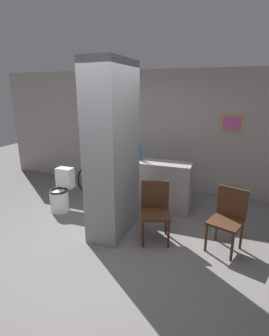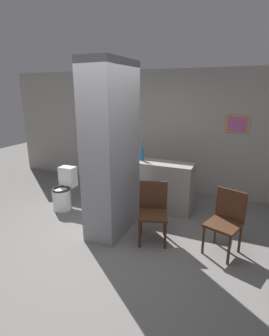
# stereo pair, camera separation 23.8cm
# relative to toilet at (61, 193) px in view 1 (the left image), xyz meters

# --- Properties ---
(ground_plane) EXTENTS (14.00, 14.00, 0.00)m
(ground_plane) POSITION_rel_toilet_xyz_m (1.38, -0.84, -0.33)
(ground_plane) COLOR slate
(wall_back) EXTENTS (8.00, 0.09, 2.60)m
(wall_back) POSITION_rel_toilet_xyz_m (1.38, 1.79, 0.97)
(wall_back) COLOR gray
(wall_back) RESTS_ON ground_plane
(pillar_center) EXTENTS (0.52, 1.02, 2.60)m
(pillar_center) POSITION_rel_toilet_xyz_m (1.24, -0.33, 0.97)
(pillar_center) COLOR gray
(pillar_center) RESTS_ON ground_plane
(counter_shelf) EXTENTS (1.30, 0.44, 0.92)m
(counter_shelf) POSITION_rel_toilet_xyz_m (1.64, 0.67, 0.13)
(counter_shelf) COLOR gray
(counter_shelf) RESTS_ON ground_plane
(toilet) EXTENTS (0.34, 0.50, 0.78)m
(toilet) POSITION_rel_toilet_xyz_m (0.00, 0.00, 0.00)
(toilet) COLOR white
(toilet) RESTS_ON ground_plane
(chair_near_pillar) EXTENTS (0.53, 0.53, 0.88)m
(chair_near_pillar) POSITION_rel_toilet_xyz_m (1.92, -0.36, 0.16)
(chair_near_pillar) COLOR #422616
(chair_near_pillar) RESTS_ON ground_plane
(chair_by_doorway) EXTENTS (0.53, 0.53, 0.88)m
(chair_by_doorway) POSITION_rel_toilet_xyz_m (2.94, -0.26, 0.16)
(chair_by_doorway) COLOR #422616
(chair_by_doorway) RESTS_ON ground_plane
(bicycle) EXTENTS (1.65, 0.42, 0.78)m
(bicycle) POSITION_rel_toilet_xyz_m (0.75, 0.68, 0.04)
(bicycle) COLOR black
(bicycle) RESTS_ON ground_plane
(bottle_tall) EXTENTS (0.07, 0.07, 0.34)m
(bottle_tall) POSITION_rel_toilet_xyz_m (1.32, 0.68, 0.71)
(bottle_tall) COLOR #19598C
(bottle_tall) RESTS_ON counter_shelf
(bottle_short) EXTENTS (0.06, 0.06, 0.26)m
(bottle_short) POSITION_rel_toilet_xyz_m (1.22, 0.75, 0.68)
(bottle_short) COLOR silver
(bottle_short) RESTS_ON counter_shelf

